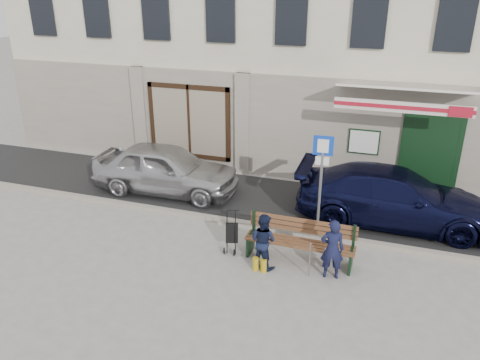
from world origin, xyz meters
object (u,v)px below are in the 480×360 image
at_px(parking_sign, 321,170).
at_px(car_silver, 166,169).
at_px(car_navy, 394,197).
at_px(woman, 263,241).
at_px(stroller, 232,234).
at_px(man, 332,249).
at_px(bench, 298,242).

bearing_deg(parking_sign, car_silver, 163.43).
distance_m(car_navy, woman, 3.95).
height_order(woman, stroller, woman).
distance_m(car_navy, man, 3.15).
distance_m(man, woman, 1.45).
bearing_deg(man, woman, -9.64).
bearing_deg(parking_sign, stroller, -143.90).
height_order(car_navy, parking_sign, parking_sign).
distance_m(car_silver, woman, 4.73).
xyz_separation_m(parking_sign, stroller, (-1.72, -1.44, -1.23)).
relative_size(car_silver, woman, 3.40).
xyz_separation_m(parking_sign, woman, (-0.87, -1.82, -1.03)).
bearing_deg(bench, stroller, -177.20).
relative_size(car_silver, car_navy, 0.87).
xyz_separation_m(parking_sign, bench, (-0.21, -1.36, -1.20)).
relative_size(woman, stroller, 1.29).
xyz_separation_m(man, woman, (-1.45, -0.06, -0.04)).
xyz_separation_m(car_navy, parking_sign, (-1.70, -1.18, 0.95)).
height_order(parking_sign, stroller, parking_sign).
relative_size(man, woman, 1.07).
height_order(car_silver, parking_sign, parking_sign).
height_order(car_silver, bench, car_silver).
bearing_deg(car_silver, stroller, -132.49).
bearing_deg(stroller, bench, -15.39).
bearing_deg(parking_sign, woman, -119.24).
xyz_separation_m(car_navy, man, (-1.12, -2.94, -0.04)).
xyz_separation_m(car_silver, woman, (3.76, -2.87, -0.10)).
height_order(car_silver, man, car_silver).
distance_m(parking_sign, bench, 1.83).
height_order(man, woman, man).
relative_size(car_navy, bench, 2.03).
bearing_deg(bench, car_navy, 52.98).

